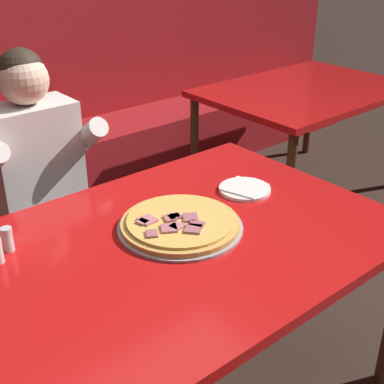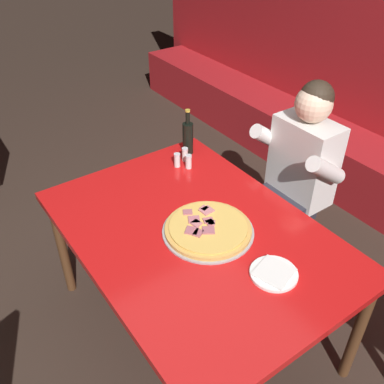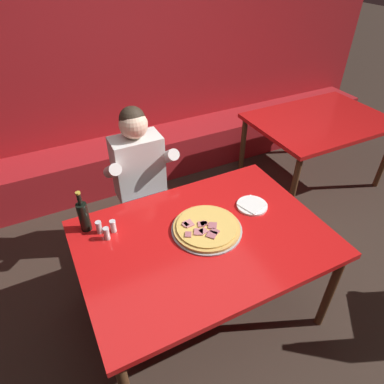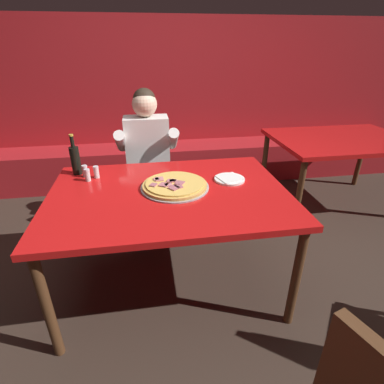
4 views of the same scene
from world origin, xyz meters
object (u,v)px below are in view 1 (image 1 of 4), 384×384
object	(u,v)px
main_dining_table	(179,253)
pizza	(180,224)
shaker_oregano	(8,240)
diner_seated_blue_shirt	(46,182)
plate_white_paper	(245,189)
background_dining_table	(305,99)

from	to	relation	value
main_dining_table	pizza	size ratio (longest dim) A/B	3.40
pizza	shaker_oregano	xyz separation A→B (m)	(-0.52, 0.25, 0.02)
main_dining_table	diner_seated_blue_shirt	bearing A→B (deg)	98.03
plate_white_paper	background_dining_table	bearing A→B (deg)	30.41
main_dining_table	pizza	xyz separation A→B (m)	(0.04, 0.05, 0.08)
pizza	shaker_oregano	world-z (taller)	shaker_oregano
plate_white_paper	pizza	bearing A→B (deg)	-170.60
pizza	background_dining_table	xyz separation A→B (m)	(1.79, 0.88, -0.09)
diner_seated_blue_shirt	pizza	bearing A→B (deg)	-78.30
pizza	shaker_oregano	size ratio (longest dim) A/B	5.20
diner_seated_blue_shirt	main_dining_table	bearing A→B (deg)	-81.97
main_dining_table	diner_seated_blue_shirt	xyz separation A→B (m)	(-0.11, 0.79, 0.02)
plate_white_paper	diner_seated_blue_shirt	world-z (taller)	diner_seated_blue_shirt
main_dining_table	pizza	world-z (taller)	pizza
plate_white_paper	background_dining_table	size ratio (longest dim) A/B	0.16
plate_white_paper	diner_seated_blue_shirt	xyz separation A→B (m)	(-0.54, 0.68, -0.05)
plate_white_paper	shaker_oregano	bearing A→B (deg)	168.42
plate_white_paper	background_dining_table	xyz separation A→B (m)	(1.40, 0.82, -0.08)
shaker_oregano	diner_seated_blue_shirt	xyz separation A→B (m)	(0.37, 0.50, -0.08)
main_dining_table	background_dining_table	distance (m)	2.05
pizza	shaker_oregano	distance (m)	0.58
main_dining_table	diner_seated_blue_shirt	distance (m)	0.80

